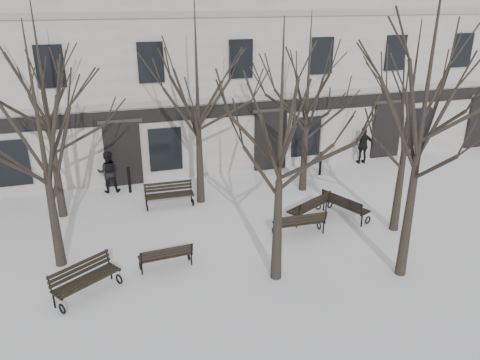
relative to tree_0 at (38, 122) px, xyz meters
name	(u,v)px	position (x,y,z in m)	size (l,w,h in m)	color
ground	(254,260)	(6.00, -1.57, -4.69)	(100.00, 100.00, 0.00)	white
building	(177,46)	(6.00, 11.39, 0.82)	(40.40, 10.20, 11.40)	beige
tree_0	(38,122)	(0.00, 0.00, 0.00)	(5.26, 5.26, 7.51)	black
tree_1	(281,127)	(6.33, -2.71, 0.05)	(5.32, 5.32, 7.60)	black
tree_2	(427,89)	(10.11, -3.65, 1.06)	(6.44, 6.44, 9.20)	black
tree_3	(410,106)	(11.64, -1.03, -0.09)	(5.16, 5.16, 7.37)	black
tree_4	(43,85)	(-0.10, 3.75, 0.43)	(5.74, 5.74, 8.20)	black
tree_5	(197,80)	(5.37, 3.49, 0.38)	(5.68, 5.68, 8.11)	black
tree_6	(308,84)	(9.98, 3.44, 0.00)	(5.26, 5.26, 7.51)	black
bench_0	(85,278)	(0.79, -1.93, -4.16)	(2.01, 1.64, 0.99)	black
bench_1	(166,255)	(3.21, -1.21, -4.24)	(1.71, 0.73, 0.84)	black
bench_2	(300,222)	(8.11, -0.43, -4.18)	(1.89, 0.73, 0.94)	black
bench_3	(169,194)	(4.05, 3.45, -4.16)	(1.98, 0.77, 0.99)	black
bench_4	(310,206)	(9.01, 0.67, -4.16)	(2.04, 1.53, 0.99)	black
bench_5	(345,205)	(10.36, 0.39, -4.16)	(1.38, 2.03, 0.98)	black
bollard_a	(129,179)	(2.62, 5.35, -4.06)	(0.15, 0.15, 1.18)	black
bollard_b	(320,162)	(11.52, 4.87, -4.07)	(0.15, 0.15, 1.17)	black
pedestrian_b	(110,192)	(1.77, 5.70, -4.69)	(0.91, 0.71, 1.87)	black
pedestrian_c	(361,163)	(14.33, 5.78, -4.69)	(1.11, 0.46, 1.89)	black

